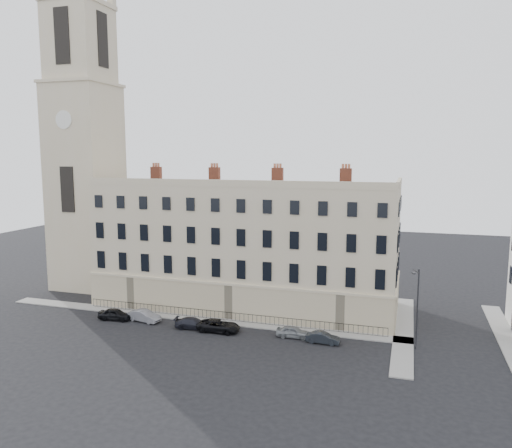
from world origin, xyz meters
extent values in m
plane|color=black|center=(0.00, 0.00, 0.00)|extent=(160.00, 160.00, 0.00)
cube|color=beige|center=(-6.00, 12.00, 7.50)|extent=(36.00, 12.00, 15.00)
cube|color=#C7B695|center=(-6.00, 5.92, 2.00)|extent=(36.10, 0.18, 4.00)
cube|color=#C7B695|center=(12.08, 12.00, 2.00)|extent=(0.18, 12.10, 4.00)
cube|color=beige|center=(-6.00, 6.15, 15.40)|extent=(36.00, 0.35, 0.80)
cube|color=beige|center=(11.85, 12.00, 15.40)|extent=(0.35, 12.00, 0.80)
cube|color=brown|center=(-18.00, 12.00, 16.00)|extent=(1.30, 0.70, 2.00)
cube|color=brown|center=(-10.00, 12.00, 16.00)|extent=(1.30, 0.70, 2.00)
cube|color=brown|center=(-2.00, 12.00, 16.00)|extent=(1.30, 0.70, 2.00)
cube|color=brown|center=(6.00, 12.00, 16.00)|extent=(1.30, 0.70, 2.00)
cube|color=beige|center=(-30.00, 14.00, 14.00)|extent=(8.00, 8.00, 28.00)
cube|color=beige|center=(-30.00, 14.00, 33.00)|extent=(7.04, 7.04, 10.00)
cube|color=beige|center=(-30.00, 14.00, 38.30)|extent=(7.36, 7.36, 0.60)
cube|color=black|center=(-30.00, 10.43, 33.50)|extent=(2.20, 0.14, 7.00)
cylinder|color=white|center=(-30.00, 9.94, 23.00)|extent=(2.40, 0.14, 2.40)
cube|color=beige|center=(-33.12, 17.12, 39.20)|extent=(0.90, 0.90, 2.40)
cube|color=beige|center=(-26.88, 17.12, 39.20)|extent=(0.90, 0.90, 2.40)
cube|color=gray|center=(-10.00, 5.00, 0.06)|extent=(48.00, 2.00, 0.12)
cube|color=gray|center=(13.00, 8.00, 0.06)|extent=(2.00, 24.00, 0.12)
cube|color=gray|center=(23.00, 10.00, 0.06)|extent=(2.00, 20.00, 0.12)
cube|color=black|center=(-6.00, 5.40, 1.02)|extent=(35.00, 0.04, 0.04)
cube|color=black|center=(-6.00, 5.40, 0.12)|extent=(35.00, 0.04, 0.04)
imported|color=black|center=(-18.23, 2.01, 0.65)|extent=(3.95, 1.90, 1.30)
imported|color=gray|center=(-14.83, 2.52, 0.64)|extent=(4.09, 2.02, 1.29)
imported|color=black|center=(-8.61, 2.04, 0.58)|extent=(4.20, 2.20, 1.16)
imported|color=black|center=(-5.66, 2.00, 0.63)|extent=(4.63, 2.27, 1.27)
imported|color=gray|center=(2.26, 2.65, 0.59)|extent=(3.52, 1.53, 1.18)
imported|color=#1F232A|center=(5.42, 2.00, 0.55)|extent=(3.39, 1.27, 1.11)
cylinder|color=#2C2C31|center=(14.17, 3.28, 3.92)|extent=(0.16, 0.16, 7.84)
cylinder|color=#2C2C31|center=(13.93, 2.64, 7.74)|extent=(0.62, 1.41, 0.10)
cube|color=#2C2C31|center=(13.68, 2.00, 7.69)|extent=(0.34, 0.52, 0.12)
camera|label=1|loc=(13.18, -45.11, 18.50)|focal=35.00mm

